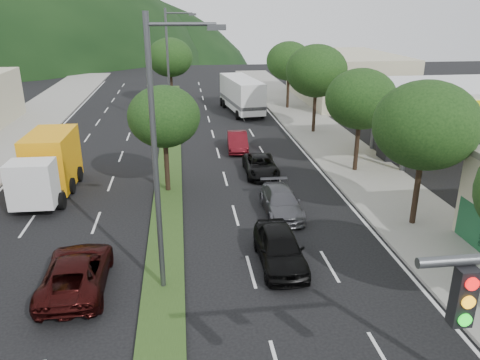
{
  "coord_description": "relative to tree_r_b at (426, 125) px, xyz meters",
  "views": [
    {
      "loc": [
        0.99,
        -7.59,
        10.14
      ],
      "look_at": [
        3.72,
        14.07,
        1.99
      ],
      "focal_mm": 35.0,
      "sensor_mm": 36.0,
      "label": 1
    }
  ],
  "objects": [
    {
      "name": "sidewalk_right",
      "position": [
        0.5,
        13.0,
        -4.96
      ],
      "size": [
        5.0,
        90.0,
        0.15
      ],
      "primitive_type": "cube",
      "color": "gray",
      "rests_on": "ground"
    },
    {
      "name": "median",
      "position": [
        -12.0,
        16.0,
        -4.98
      ],
      "size": [
        1.6,
        56.0,
        0.12
      ],
      "primitive_type": "cube",
      "color": "#243C16",
      "rests_on": "ground"
    },
    {
      "name": "gas_canopy",
      "position": [
        7.0,
        10.0,
        -0.39
      ],
      "size": [
        12.2,
        8.2,
        5.25
      ],
      "color": "silver",
      "rests_on": "ground"
    },
    {
      "name": "bldg_right_far",
      "position": [
        7.5,
        32.0,
        -2.44
      ],
      "size": [
        10.0,
        16.0,
        5.2
      ],
      "primitive_type": "cube",
      "color": "beige",
      "rests_on": "ground"
    },
    {
      "name": "tree_r_b",
      "position": [
        0.0,
        0.0,
        0.0
      ],
      "size": [
        4.8,
        4.8,
        6.94
      ],
      "color": "black",
      "rests_on": "sidewalk_right"
    },
    {
      "name": "tree_r_c",
      "position": [
        0.0,
        8.0,
        -0.29
      ],
      "size": [
        4.4,
        4.4,
        6.48
      ],
      "color": "black",
      "rests_on": "sidewalk_right"
    },
    {
      "name": "tree_r_d",
      "position": [
        0.0,
        18.0,
        0.14
      ],
      "size": [
        5.0,
        5.0,
        7.17
      ],
      "color": "black",
      "rests_on": "sidewalk_right"
    },
    {
      "name": "tree_r_e",
      "position": [
        0.0,
        28.0,
        -0.14
      ],
      "size": [
        4.6,
        4.6,
        6.71
      ],
      "color": "black",
      "rests_on": "sidewalk_right"
    },
    {
      "name": "tree_med_near",
      "position": [
        -12.0,
        6.0,
        -0.61
      ],
      "size": [
        4.0,
        4.0,
        6.02
      ],
      "color": "black",
      "rests_on": "median"
    },
    {
      "name": "tree_med_far",
      "position": [
        -12.0,
        32.0,
        -0.03
      ],
      "size": [
        4.8,
        4.8,
        6.94
      ],
      "color": "black",
      "rests_on": "median"
    },
    {
      "name": "streetlight_near",
      "position": [
        -11.79,
        -4.0,
        0.55
      ],
      "size": [
        2.6,
        0.25,
        10.0
      ],
      "color": "#47494C",
      "rests_on": "ground"
    },
    {
      "name": "streetlight_mid",
      "position": [
        -11.79,
        21.0,
        0.55
      ],
      "size": [
        2.6,
        0.25,
        10.0
      ],
      "color": "#47494C",
      "rests_on": "ground"
    },
    {
      "name": "suv_maroon",
      "position": [
        -15.24,
        -3.58,
        -4.34
      ],
      "size": [
        2.39,
        5.03,
        1.39
      ],
      "primitive_type": "imported",
      "rotation": [
        0.0,
        0.0,
        3.16
      ],
      "color": "black",
      "rests_on": "ground"
    },
    {
      "name": "car_queue_a",
      "position": [
        -7.23,
        -2.81,
        -4.28
      ],
      "size": [
        1.79,
        4.45,
        1.52
      ],
      "primitive_type": "imported",
      "rotation": [
        0.0,
        0.0,
        -0.0
      ],
      "color": "black",
      "rests_on": "ground"
    },
    {
      "name": "car_queue_b",
      "position": [
        -6.12,
        2.19,
        -4.4
      ],
      "size": [
        1.81,
        4.4,
        1.27
      ],
      "primitive_type": "imported",
      "rotation": [
        0.0,
        0.0,
        -0.01
      ],
      "color": "#4E4E53",
      "rests_on": "ground"
    },
    {
      "name": "car_queue_c",
      "position": [
        -7.0,
        13.79,
        -4.36
      ],
      "size": [
        1.69,
        4.18,
        1.35
      ],
      "primitive_type": "imported",
      "rotation": [
        0.0,
        0.0,
        -0.07
      ],
      "color": "#570E15",
      "rests_on": "ground"
    },
    {
      "name": "car_queue_d",
      "position": [
        -6.18,
        8.22,
        -4.44
      ],
      "size": [
        2.08,
        4.34,
        1.19
      ],
      "primitive_type": "imported",
      "rotation": [
        0.0,
        0.0,
        -0.02
      ],
      "color": "black",
      "rests_on": "ground"
    },
    {
      "name": "box_truck",
      "position": [
        -18.67,
        6.75,
        -3.46
      ],
      "size": [
        2.76,
        6.79,
        3.32
      ],
      "rotation": [
        0.0,
        0.0,
        3.12
      ],
      "color": "silver",
      "rests_on": "ground"
    },
    {
      "name": "motorhome",
      "position": [
        -4.98,
        27.11,
        -3.23
      ],
      "size": [
        3.8,
        9.09,
        3.39
      ],
      "rotation": [
        0.0,
        0.0,
        0.14
      ],
      "color": "white",
      "rests_on": "ground"
    }
  ]
}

